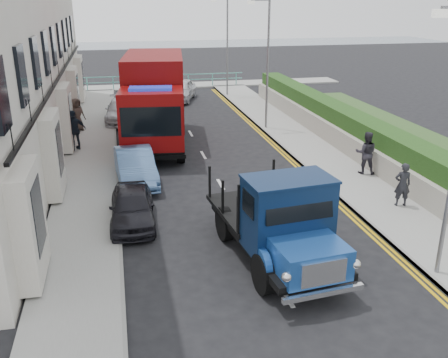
{
  "coord_description": "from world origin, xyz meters",
  "views": [
    {
      "loc": [
        -3.84,
        -12.3,
        7.18
      ],
      "look_at": [
        -0.53,
        2.91,
        1.4
      ],
      "focal_mm": 40.0,
      "sensor_mm": 36.0,
      "label": 1
    }
  ],
  "objects_px": {
    "lamp_mid": "(266,57)",
    "red_lorry": "(154,98)",
    "pedestrian_east_near": "(403,185)",
    "bedford_lorry": "(284,228)",
    "lamp_far": "(226,41)",
    "parked_car_front": "(132,206)"
  },
  "relations": [
    {
      "from": "lamp_mid",
      "to": "red_lorry",
      "type": "distance_m",
      "value": 6.54
    },
    {
      "from": "lamp_mid",
      "to": "pedestrian_east_near",
      "type": "distance_m",
      "value": 12.19
    },
    {
      "from": "lamp_mid",
      "to": "bedford_lorry",
      "type": "distance_m",
      "value": 15.47
    },
    {
      "from": "pedestrian_east_near",
      "to": "lamp_far",
      "type": "bearing_deg",
      "value": -73.84
    },
    {
      "from": "pedestrian_east_near",
      "to": "parked_car_front",
      "type": "bearing_deg",
      "value": 7.23
    },
    {
      "from": "parked_car_front",
      "to": "pedestrian_east_near",
      "type": "height_order",
      "value": "pedestrian_east_near"
    },
    {
      "from": "lamp_mid",
      "to": "pedestrian_east_near",
      "type": "relative_size",
      "value": 4.43
    },
    {
      "from": "bedford_lorry",
      "to": "pedestrian_east_near",
      "type": "relative_size",
      "value": 3.72
    },
    {
      "from": "lamp_far",
      "to": "pedestrian_east_near",
      "type": "xyz_separation_m",
      "value": [
        1.58,
        -21.68,
        -3.09
      ]
    },
    {
      "from": "parked_car_front",
      "to": "pedestrian_east_near",
      "type": "distance_m",
      "value": 9.39
    },
    {
      "from": "lamp_mid",
      "to": "lamp_far",
      "type": "bearing_deg",
      "value": 90.0
    },
    {
      "from": "lamp_far",
      "to": "bedford_lorry",
      "type": "bearing_deg",
      "value": -98.82
    },
    {
      "from": "red_lorry",
      "to": "parked_car_front",
      "type": "distance_m",
      "value": 9.78
    },
    {
      "from": "red_lorry",
      "to": "bedford_lorry",
      "type": "bearing_deg",
      "value": -73.26
    },
    {
      "from": "lamp_far",
      "to": "red_lorry",
      "type": "relative_size",
      "value": 0.82
    },
    {
      "from": "lamp_mid",
      "to": "parked_car_front",
      "type": "bearing_deg",
      "value": -125.51
    },
    {
      "from": "lamp_far",
      "to": "pedestrian_east_near",
      "type": "relative_size",
      "value": 4.43
    },
    {
      "from": "bedford_lorry",
      "to": "lamp_far",
      "type": "bearing_deg",
      "value": 75.08
    },
    {
      "from": "lamp_mid",
      "to": "pedestrian_east_near",
      "type": "height_order",
      "value": "lamp_mid"
    },
    {
      "from": "lamp_far",
      "to": "bedford_lorry",
      "type": "distance_m",
      "value": 25.18
    },
    {
      "from": "lamp_far",
      "to": "parked_car_front",
      "type": "distance_m",
      "value": 22.56
    },
    {
      "from": "lamp_far",
      "to": "parked_car_front",
      "type": "bearing_deg",
      "value": -110.41
    }
  ]
}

